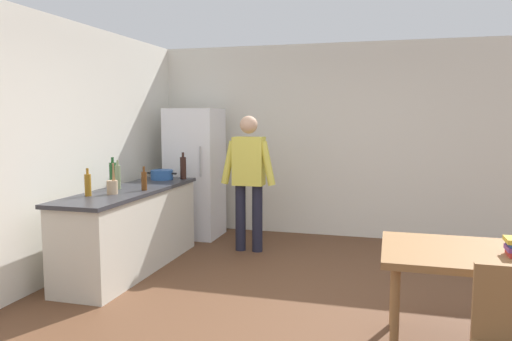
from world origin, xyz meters
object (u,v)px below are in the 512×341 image
at_px(person, 249,174).
at_px(dining_table, 485,263).
at_px(bottle_wine_green, 113,175).
at_px(utensil_jar, 112,187).
at_px(bottle_vinegar_tall, 118,177).
at_px(cooking_pot, 162,175).
at_px(bottle_wine_dark, 183,168).
at_px(refrigerator, 195,173).
at_px(bottle_beer_brown, 144,181).
at_px(bottle_oil_amber, 88,185).

height_order(person, dining_table, person).
bearing_deg(bottle_wine_green, person, 37.87).
bearing_deg(dining_table, bottle_wine_green, 162.52).
distance_m(utensil_jar, bottle_vinegar_tall, 0.35).
bearing_deg(cooking_pot, bottle_wine_dark, 25.05).
xyz_separation_m(person, cooking_pot, (-1.08, -0.22, -0.02)).
xyz_separation_m(refrigerator, cooking_pot, (-0.13, -0.77, 0.06)).
distance_m(dining_table, bottle_vinegar_tall, 3.69).
bearing_deg(bottle_beer_brown, dining_table, -18.16).
relative_size(person, bottle_wine_dark, 5.00).
xyz_separation_m(cooking_pot, bottle_wine_dark, (0.24, 0.11, 0.09)).
bearing_deg(bottle_oil_amber, person, 52.79).
height_order(bottle_vinegar_tall, bottle_wine_green, bottle_wine_green).
bearing_deg(person, refrigerator, 149.77).
relative_size(utensil_jar, bottle_wine_dark, 0.94).
xyz_separation_m(cooking_pot, utensil_jar, (0.04, -1.20, 0.02)).
distance_m(refrigerator, utensil_jar, 1.97).
bearing_deg(bottle_wine_dark, refrigerator, 99.87).
xyz_separation_m(dining_table, bottle_wine_green, (-3.64, 1.15, 0.37)).
height_order(bottle_wine_dark, bottle_wine_green, same).
bearing_deg(utensil_jar, cooking_pot, 91.91).
distance_m(bottle_wine_dark, bottle_wine_green, 1.00).
relative_size(bottle_beer_brown, bottle_oil_amber, 0.93).
height_order(person, bottle_vinegar_tall, person).
bearing_deg(bottle_vinegar_tall, cooking_pot, 84.26).
distance_m(bottle_wine_dark, bottle_vinegar_tall, 1.04).
relative_size(refrigerator, dining_table, 1.29).
xyz_separation_m(refrigerator, bottle_vinegar_tall, (-0.22, -1.65, 0.14)).
height_order(refrigerator, bottle_oil_amber, refrigerator).
distance_m(bottle_oil_amber, bottle_vinegar_tall, 0.49).
bearing_deg(person, bottle_wine_dark, -172.63).
bearing_deg(bottle_vinegar_tall, bottle_oil_amber, -94.77).
bearing_deg(bottle_oil_amber, refrigerator, 83.18).
distance_m(bottle_beer_brown, bottle_oil_amber, 0.61).
distance_m(cooking_pot, bottle_beer_brown, 0.91).
height_order(utensil_jar, bottle_oil_amber, utensil_jar).
bearing_deg(bottle_oil_amber, bottle_wine_dark, 75.93).
bearing_deg(dining_table, bottle_vinegar_tall, 163.39).
distance_m(bottle_beer_brown, bottle_vinegar_tall, 0.32).
height_order(dining_table, bottle_wine_green, bottle_wine_green).
relative_size(bottle_oil_amber, bottle_wine_green, 0.82).
relative_size(person, bottle_beer_brown, 6.54).
bearing_deg(bottle_wine_green, utensil_jar, -58.96).
height_order(cooking_pot, bottle_oil_amber, bottle_oil_amber).
distance_m(dining_table, utensil_jar, 3.48).
distance_m(dining_table, cooking_pot, 3.94).
relative_size(dining_table, bottle_oil_amber, 5.00).
bearing_deg(refrigerator, utensil_jar, -92.53).
relative_size(bottle_beer_brown, bottle_vinegar_tall, 0.81).
relative_size(refrigerator, bottle_wine_dark, 5.29).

